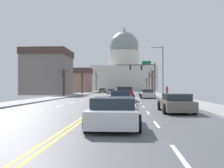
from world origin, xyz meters
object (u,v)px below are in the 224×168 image
sedan_near_02 (147,94)px  sedan_oncoming_00 (111,92)px  street_lamp_right (161,67)px  sedan_near_06 (114,113)px  sedan_oncoming_01 (102,91)px  pedestrian_00 (167,90)px  bicycle_parked (166,95)px  pickup_truck_near_03 (125,95)px  sedan_near_04 (121,98)px  sedan_near_05 (176,103)px  sedan_near_00 (127,92)px  sedan_near_01 (145,93)px  signal_gantry (144,71)px

sedan_near_02 → sedan_oncoming_00: 26.86m
street_lamp_right → sedan_near_06: size_ratio=2.02×
sedan_oncoming_01 → pedestrian_00: size_ratio=2.56×
sedan_near_02 → bicycle_parked: bearing=15.1°
pickup_truck_near_03 → sedan_oncoming_01: (-7.04, 43.68, -0.11)m
pickup_truck_near_03 → sedan_near_04: (-0.22, -6.67, -0.14)m
sedan_near_05 → sedan_oncoming_01: bearing=100.4°
sedan_oncoming_00 → pedestrian_00: pedestrian_00 is taller
sedan_near_00 → pickup_truck_near_03: size_ratio=0.81×
sedan_near_01 → sedan_near_00: bearing=117.4°
signal_gantry → sedan_near_06: signal_gantry is taller
sedan_oncoming_00 → pedestrian_00: 22.75m
sedan_near_00 → sedan_oncoming_01: (-7.20, 24.05, 0.03)m
sedan_near_01 → sedan_oncoming_00: (-7.03, 19.50, -0.02)m
sedan_near_02 → pickup_truck_near_03: (-3.16, -7.24, 0.12)m
sedan_near_02 → sedan_near_04: sedan_near_02 is taller
signal_gantry → sedan_near_02: size_ratio=1.76×
sedan_oncoming_01 → bicycle_parked: size_ratio=2.48×
sedan_near_05 → sedan_near_06: bearing=-118.3°
street_lamp_right → sedan_near_02: (-2.99, -8.28, -4.55)m
sedan_near_05 → sedan_near_00: bearing=95.7°
street_lamp_right → sedan_near_04: size_ratio=1.83×
street_lamp_right → sedan_near_00: (-5.99, 4.10, -4.56)m
bicycle_parked → sedan_near_06: bearing=-101.9°
sedan_near_02 → sedan_near_05: sedan_near_02 is taller
signal_gantry → sedan_oncoming_01: (-10.65, 19.75, -4.40)m
signal_gantry → street_lamp_right: bearing=-73.2°
sedan_near_04 → pedestrian_00: (6.98, 19.71, 0.50)m
sedan_near_01 → sedan_near_04: (-3.47, -20.36, 0.03)m
sedan_near_05 → sedan_oncoming_00: bearing=98.8°
sedan_near_04 → sedan_near_05: bearing=-63.1°
sedan_near_00 → pickup_truck_near_03: (-0.16, -19.63, 0.14)m
signal_gantry → bicycle_parked: 16.74m
pickup_truck_near_03 → sedan_oncoming_00: 33.41m
street_lamp_right → sedan_near_01: size_ratio=1.95×
sedan_near_04 → sedan_near_05: sedan_near_04 is taller
sedan_near_05 → sedan_oncoming_01: 58.65m
sedan_near_00 → sedan_near_05: size_ratio=0.93×
sedan_near_04 → sedan_oncoming_01: size_ratio=1.07×
sedan_near_02 → sedan_near_06: 28.08m
sedan_near_06 → sedan_oncoming_01: (-6.97, 64.34, 0.05)m
sedan_oncoming_01 → bicycle_parked: bearing=-70.0°
sedan_near_02 → sedan_oncoming_00: bearing=105.0°
street_lamp_right → sedan_near_02: bearing=-109.9°
bicycle_parked → street_lamp_right: bearing=88.5°
sedan_oncoming_00 → bicycle_parked: (9.74, -25.19, -0.05)m
sedan_near_05 → bicycle_parked: size_ratio=2.61×
sedan_oncoming_00 → bicycle_parked: bearing=-68.9°
signal_gantry → sedan_near_02: 17.27m
sedan_near_00 → pedestrian_00: (6.59, -6.59, 0.50)m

